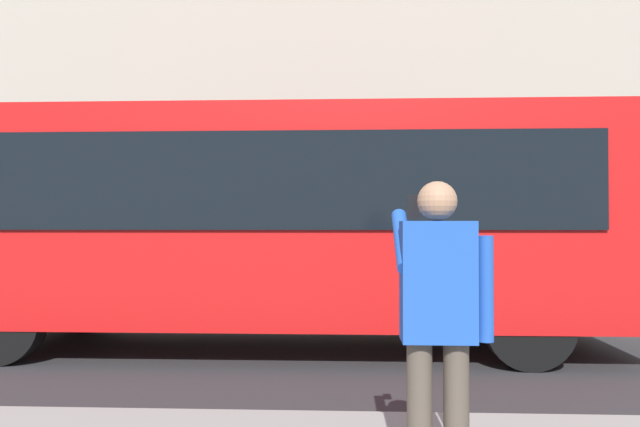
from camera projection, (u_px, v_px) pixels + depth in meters
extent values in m
plane|color=#2B2B2D|center=(410.00, 343.00, 8.20)|extent=(60.00, 60.00, 0.00)
cube|color=#A89E8E|center=(382.00, 48.00, 15.10)|extent=(28.00, 0.80, 12.00)
cube|color=#19592D|center=(533.00, 165.00, 14.29)|extent=(4.40, 1.10, 0.24)
cube|color=red|center=(272.00, 218.00, 7.98)|extent=(9.00, 2.50, 2.60)
cube|color=black|center=(258.00, 180.00, 6.73)|extent=(7.60, 0.06, 1.10)
cylinder|color=black|center=(84.00, 298.00, 9.20)|extent=(1.00, 0.28, 1.00)
cylinder|color=black|center=(1.00, 321.00, 7.00)|extent=(1.00, 0.28, 1.00)
cylinder|color=black|center=(484.00, 300.00, 8.92)|extent=(1.00, 0.28, 1.00)
cylinder|color=black|center=(529.00, 325.00, 6.72)|extent=(1.00, 0.28, 1.00)
cylinder|color=#4C4238|center=(456.00, 416.00, 3.32)|extent=(0.14, 0.14, 0.82)
cylinder|color=#4C4238|center=(420.00, 416.00, 3.33)|extent=(0.14, 0.14, 0.82)
cube|color=#1E4CAD|center=(437.00, 281.00, 3.34)|extent=(0.40, 0.24, 0.66)
sphere|color=#A87A5B|center=(437.00, 201.00, 3.35)|extent=(0.22, 0.22, 0.22)
cylinder|color=#1E4CAD|center=(485.00, 288.00, 3.33)|extent=(0.09, 0.09, 0.58)
cylinder|color=#1E4CAD|center=(402.00, 240.00, 3.51)|extent=(0.09, 0.48, 0.37)
cube|color=black|center=(413.00, 206.00, 3.65)|extent=(0.07, 0.01, 0.14)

